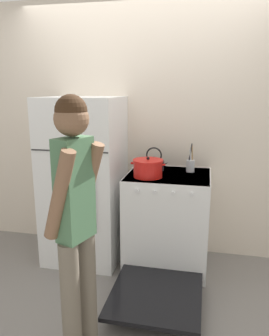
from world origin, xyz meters
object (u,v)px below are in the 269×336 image
at_px(dutch_oven_pot, 148,168).
at_px(utensil_jar, 190,165).
at_px(tea_kettle, 154,164).
at_px(stove_range, 167,222).
at_px(refrigerator, 84,180).
at_px(person, 76,217).

height_order(dutch_oven_pot, utensil_jar, utensil_jar).
bearing_deg(tea_kettle, utensil_jar, 1.09).
height_order(dutch_oven_pot, tea_kettle, tea_kettle).
relative_size(stove_range, dutch_oven_pot, 4.50).
relative_size(refrigerator, dutch_oven_pot, 5.17).
height_order(stove_range, tea_kettle, tea_kettle).
distance_m(refrigerator, tea_kettle, 0.71).
bearing_deg(tea_kettle, refrigerator, -168.42).
relative_size(dutch_oven_pot, utensil_jar, 1.15).
height_order(dutch_oven_pot, person, person).
bearing_deg(dutch_oven_pot, stove_range, 29.00).
xyz_separation_m(refrigerator, tea_kettle, (0.67, 0.14, 0.17)).
bearing_deg(stove_range, utensil_jar, 43.08).
bearing_deg(person, tea_kettle, 7.93).
bearing_deg(dutch_oven_pot, utensil_jar, 37.04).
height_order(utensil_jar, person, person).
bearing_deg(tea_kettle, dutch_oven_pot, -92.92).
xyz_separation_m(tea_kettle, utensil_jar, (0.35, 0.01, 0.00)).
bearing_deg(stove_range, tea_kettle, 132.61).
relative_size(stove_range, utensil_jar, 5.15).
bearing_deg(dutch_oven_pot, person, -102.21).
relative_size(refrigerator, person, 0.97).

